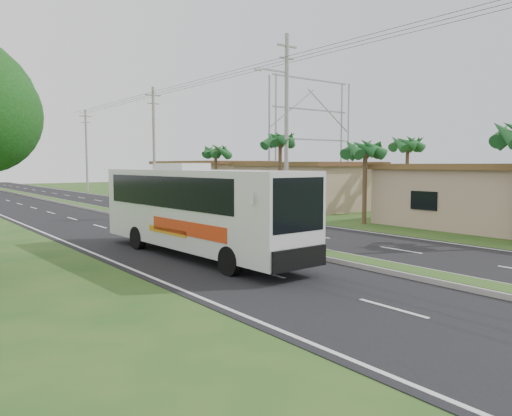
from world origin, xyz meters
TOP-DOWN VIEW (x-y plane):
  - ground at (0.00, 0.00)m, footprint 180.00×180.00m
  - road_asphalt at (0.00, 20.00)m, footprint 14.00×160.00m
  - median_strip at (0.00, 20.00)m, footprint 1.20×160.00m
  - lane_edge_left at (-6.70, 20.00)m, footprint 0.12×160.00m
  - lane_edge_right at (6.70, 20.00)m, footprint 0.12×160.00m
  - shop_near at (14.00, 6.00)m, footprint 8.60×12.60m
  - shop_mid at (14.00, 22.00)m, footprint 7.60×10.60m
  - shop_far at (14.00, 36.00)m, footprint 8.60×11.60m
  - palm_verge_b at (9.40, 12.00)m, footprint 2.40×2.40m
  - palm_verge_c at (8.80, 19.00)m, footprint 2.40×2.40m
  - palm_verge_d at (9.30, 28.00)m, footprint 2.40×2.40m
  - palm_behind_shop at (17.50, 15.00)m, footprint 2.40×2.40m
  - utility_pole_b at (8.47, 18.00)m, footprint 3.20×0.28m
  - utility_pole_c at (8.50, 38.00)m, footprint 1.60×0.28m
  - utility_pole_d at (8.50, 58.00)m, footprint 1.60×0.28m
  - billboard_lattice at (22.00, 30.00)m, footprint 10.18×1.18m
  - coach_bus_main at (-3.73, 8.88)m, footprint 2.73×11.00m
  - motorcyclist at (0.62, 12.37)m, footprint 2.03×1.07m

SIDE VIEW (x-z plane):
  - ground at x=0.00m, z-range 0.00..0.00m
  - lane_edge_left at x=-6.70m, z-range 0.00..0.00m
  - lane_edge_right at x=6.70m, z-range 0.00..0.00m
  - road_asphalt at x=0.00m, z-range 0.00..0.02m
  - median_strip at x=0.00m, z-range 0.01..0.20m
  - motorcyclist at x=0.62m, z-range -0.34..2.01m
  - shop_near at x=14.00m, z-range 0.02..3.54m
  - shop_mid at x=14.00m, z-range 0.02..3.69m
  - shop_far at x=14.00m, z-range 0.02..3.84m
  - coach_bus_main at x=-3.73m, z-range 0.18..3.70m
  - palm_verge_b at x=9.40m, z-range 1.83..6.88m
  - palm_verge_d at x=9.30m, z-range 1.92..7.17m
  - palm_behind_shop at x=17.50m, z-range 2.11..7.76m
  - palm_verge_c at x=8.80m, z-range 2.20..8.05m
  - utility_pole_d at x=8.50m, z-range 0.17..10.67m
  - utility_pole_c at x=8.50m, z-range 0.17..11.17m
  - utility_pole_b at x=8.47m, z-range 0.26..12.26m
  - billboard_lattice at x=22.00m, z-range 0.79..12.86m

